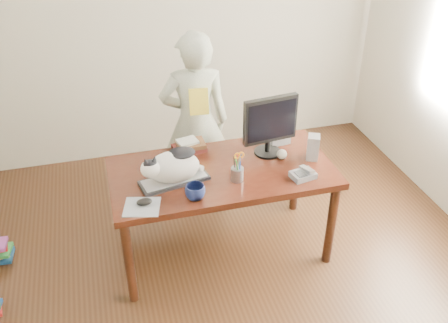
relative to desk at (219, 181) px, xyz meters
The scene contains 16 objects.
room 1.01m from the desk, 90.00° to the right, with size 4.50×4.50×4.50m.
desk is the anchor object (origin of this frame).
keyboard 0.42m from the desk, 158.97° to the right, with size 0.50×0.27×0.03m.
cat 0.49m from the desk, 159.02° to the right, with size 0.46×0.30×0.26m.
monitor 0.57m from the desk, ahead, with size 0.41×0.22×0.47m.
pen_cup 0.32m from the desk, 73.83° to the right, with size 0.10×0.10×0.22m.
mousepad 0.73m from the desk, 149.18° to the right, with size 0.27×0.26×0.01m.
mouse 0.71m from the desk, 149.76° to the right, with size 0.12×0.09×0.04m.
coffee_mug 0.49m from the desk, 125.42° to the right, with size 0.13×0.13×0.10m, color #0D1334.
phone 0.64m from the desk, 31.59° to the right, with size 0.18×0.16×0.08m.
speaker 0.73m from the desk, ahead, with size 0.12×0.12×0.19m.
baseball 0.50m from the desk, ahead, with size 0.07×0.07×0.07m.
book_stack 0.35m from the desk, 124.42° to the left, with size 0.26×0.20×0.09m.
calculator 0.59m from the desk, 23.47° to the left, with size 0.18×0.23×0.06m.
person 0.64m from the desk, 94.07° to the left, with size 0.57×0.37×1.56m, color white.
held_book 0.63m from the desk, 95.62° to the left, with size 0.15×0.10×0.20m.
Camera 1 is at (-0.77, -2.27, 2.72)m, focal length 40.00 mm.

